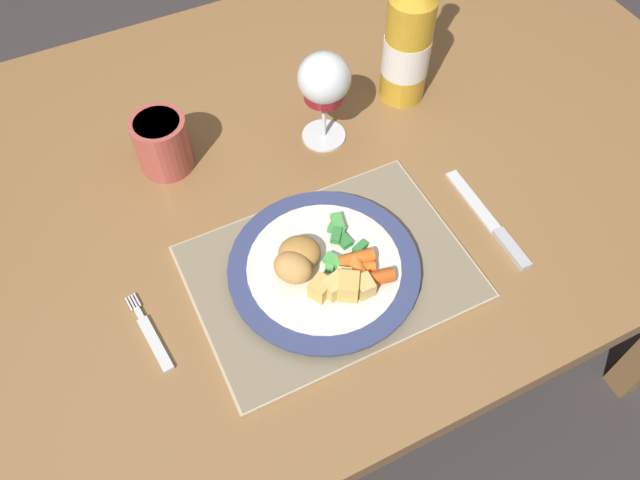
{
  "coord_description": "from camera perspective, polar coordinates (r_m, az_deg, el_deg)",
  "views": [
    {
      "loc": [
        -0.24,
        -0.59,
        1.46
      ],
      "look_at": [
        -0.03,
        -0.17,
        0.78
      ],
      "focal_mm": 35.0,
      "sensor_mm": 36.0,
      "label": 1
    }
  ],
  "objects": [
    {
      "name": "ground_plane",
      "position": [
        1.59,
        -1.72,
        -11.29
      ],
      "size": [
        6.0,
        6.0,
        0.0
      ],
      "primitive_type": "plane",
      "color": "#383333"
    },
    {
      "name": "dining_table",
      "position": [
        1.03,
        -2.63,
        3.61
      ],
      "size": [
        1.48,
        0.89,
        0.74
      ],
      "color": "olive",
      "rests_on": "ground"
    },
    {
      "name": "placemat",
      "position": [
        0.84,
        0.9,
        -2.92
      ],
      "size": [
        0.37,
        0.27,
        0.01
      ],
      "color": "tan",
      "rests_on": "dining_table"
    },
    {
      "name": "dinner_plate",
      "position": [
        0.83,
        0.36,
        -2.68
      ],
      "size": [
        0.26,
        0.26,
        0.02
      ],
      "color": "white",
      "rests_on": "placemat"
    },
    {
      "name": "breaded_croquettes",
      "position": [
        0.81,
        -2.16,
        -1.8
      ],
      "size": [
        0.09,
        0.09,
        0.04
      ],
      "color": "tan",
      "rests_on": "dinner_plate"
    },
    {
      "name": "green_beans_pile",
      "position": [
        0.84,
        1.84,
        -0.06
      ],
      "size": [
        0.07,
        0.09,
        0.01
      ],
      "color": "#338438",
      "rests_on": "dinner_plate"
    },
    {
      "name": "glazed_carrots",
      "position": [
        0.81,
        4.04,
        -2.78
      ],
      "size": [
        0.06,
        0.07,
        0.02
      ],
      "color": "orange",
      "rests_on": "dinner_plate"
    },
    {
      "name": "fork",
      "position": [
        0.82,
        -15.11,
        -8.61
      ],
      "size": [
        0.03,
        0.12,
        0.01
      ],
      "color": "silver",
      "rests_on": "dining_table"
    },
    {
      "name": "table_knife",
      "position": [
        0.92,
        15.6,
        1.21
      ],
      "size": [
        0.02,
        0.19,
        0.01
      ],
      "color": "silver",
      "rests_on": "dining_table"
    },
    {
      "name": "wine_glass",
      "position": [
        0.93,
        0.39,
        14.23
      ],
      "size": [
        0.08,
        0.08,
        0.16
      ],
      "color": "silver",
      "rests_on": "dining_table"
    },
    {
      "name": "bottle",
      "position": [
        1.02,
        8.05,
        17.58
      ],
      "size": [
        0.08,
        0.08,
        0.29
      ],
      "color": "gold",
      "rests_on": "dining_table"
    },
    {
      "name": "roast_potatoes",
      "position": [
        0.79,
        2.0,
        -4.22
      ],
      "size": [
        0.08,
        0.05,
        0.03
      ],
      "color": "#DBB256",
      "rests_on": "dinner_plate"
    },
    {
      "name": "drinking_cup",
      "position": [
        0.96,
        -14.24,
        8.63
      ],
      "size": [
        0.08,
        0.08,
        0.09
      ],
      "color": "#B24C42",
      "rests_on": "dining_table"
    }
  ]
}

